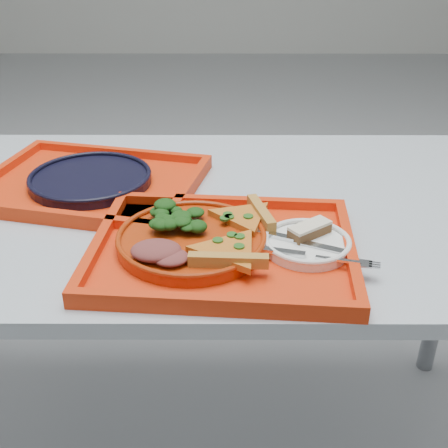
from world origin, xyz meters
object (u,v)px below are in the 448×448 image
at_px(navy_plate, 91,180).
at_px(dessert_bar, 310,230).
at_px(tray_far, 91,186).
at_px(dinner_plate, 192,241).
at_px(tray_main, 223,252).

xyz_separation_m(navy_plate, dessert_bar, (0.44, -0.25, 0.02)).
bearing_deg(tray_far, dinner_plate, -35.28).
distance_m(tray_far, navy_plate, 0.01).
distance_m(tray_main, dessert_bar, 0.16).
xyz_separation_m(tray_far, dinner_plate, (0.23, -0.26, 0.02)).
xyz_separation_m(dinner_plate, navy_plate, (-0.23, 0.26, -0.00)).
bearing_deg(tray_far, dessert_bar, -16.41).
distance_m(tray_far, dessert_bar, 0.50).
height_order(tray_main, dinner_plate, dinner_plate).
distance_m(tray_far, dinner_plate, 0.35).
bearing_deg(navy_plate, dinner_plate, -48.35).
relative_size(tray_far, dinner_plate, 1.73).
height_order(tray_main, dessert_bar, dessert_bar).
bearing_deg(dessert_bar, dinner_plate, 147.04).
xyz_separation_m(tray_far, dessert_bar, (0.44, -0.25, 0.03)).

